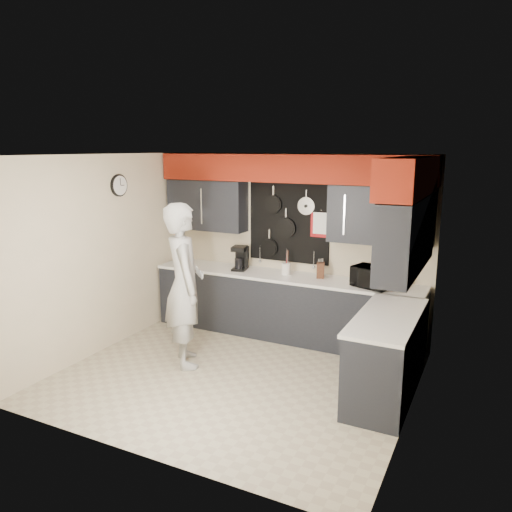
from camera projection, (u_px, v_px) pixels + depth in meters
The scene contains 10 objects.
ground at pixel (235, 376), 5.97m from camera, with size 4.00×4.00×0.00m, color tan.
back_wall_assembly at pixel (290, 197), 6.94m from camera, with size 4.00×0.36×2.60m.
right_wall_assembly at pixel (409, 223), 4.98m from camera, with size 0.36×3.50×2.60m.
left_wall_assembly at pixel (102, 252), 6.56m from camera, with size 0.05×3.50×2.60m.
base_cabinets at pixel (308, 318), 6.65m from camera, with size 3.95×2.20×0.92m.
microwave at pixel (372, 277), 6.40m from camera, with size 0.48×0.33×0.27m, color black.
knife_block at pixel (321, 270), 6.85m from camera, with size 0.10×0.10×0.22m, color #3C1F13.
utensil_crock at pixel (286, 269), 7.05m from camera, with size 0.12×0.12×0.16m, color white.
coffee_maker at pixel (240, 257), 7.30m from camera, with size 0.24×0.27×0.36m.
person at pixel (184, 285), 6.13m from camera, with size 0.75×0.49×2.04m, color #B1B2AF.
Camera 1 is at (2.66, -4.84, 2.69)m, focal length 35.00 mm.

